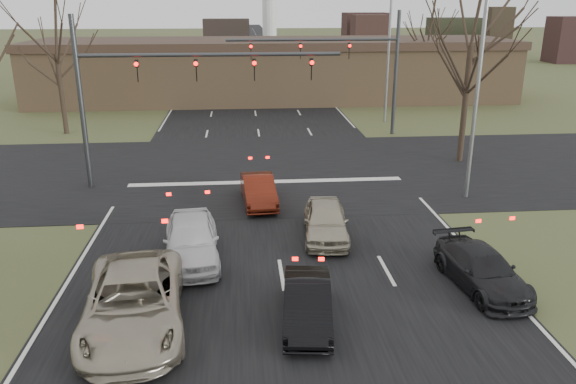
% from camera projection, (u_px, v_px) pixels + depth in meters
% --- Properties ---
extents(ground, '(360.00, 360.00, 0.00)m').
position_uv_depth(ground, '(290.00, 325.00, 15.55)').
color(ground, '#46522C').
rests_on(ground, ground).
extents(road_main, '(14.00, 300.00, 0.02)m').
position_uv_depth(road_main, '(249.00, 71.00, 72.13)').
color(road_main, black).
rests_on(road_main, ground).
extents(road_cross, '(200.00, 14.00, 0.02)m').
position_uv_depth(road_cross, '(265.00, 171.00, 29.70)').
color(road_cross, black).
rests_on(road_cross, ground).
extents(building, '(42.40, 10.40, 5.30)m').
position_uv_depth(building, '(275.00, 69.00, 50.69)').
color(building, '#8C6D4B').
rests_on(building, ground).
extents(mast_arm_near, '(12.12, 0.24, 8.00)m').
position_uv_depth(mast_arm_near, '(152.00, 80.00, 25.75)').
color(mast_arm_near, '#383A3D').
rests_on(mast_arm_near, ground).
extents(mast_arm_far, '(11.12, 0.24, 8.00)m').
position_uv_depth(mast_arm_far, '(354.00, 58.00, 36.13)').
color(mast_arm_far, '#383A3D').
rests_on(mast_arm_far, ground).
extents(streetlight_right_near, '(2.34, 0.25, 10.00)m').
position_uv_depth(streetlight_right_near, '(475.00, 74.00, 23.90)').
color(streetlight_right_near, gray).
rests_on(streetlight_right_near, ground).
extents(streetlight_right_far, '(2.34, 0.25, 10.00)m').
position_uv_depth(streetlight_right_far, '(386.00, 44.00, 39.97)').
color(streetlight_right_far, gray).
rests_on(streetlight_right_far, ground).
extents(tree_left_far, '(5.70, 5.70, 9.50)m').
position_uv_depth(tree_left_far, '(52.00, 21.00, 35.71)').
color(tree_left_far, black).
rests_on(tree_left_far, ground).
extents(tree_right_far, '(5.40, 5.40, 9.00)m').
position_uv_depth(tree_right_far, '(429.00, 21.00, 47.53)').
color(tree_right_far, black).
rests_on(tree_right_far, ground).
extents(car_silver_suv, '(3.20, 5.94, 1.58)m').
position_uv_depth(car_silver_suv, '(134.00, 302.00, 15.18)').
color(car_silver_suv, '#A59B85').
rests_on(car_silver_suv, ground).
extents(car_white_sedan, '(2.21, 4.70, 1.55)m').
position_uv_depth(car_white_sedan, '(191.00, 239.00, 19.22)').
color(car_white_sedan, silver).
rests_on(car_white_sedan, ground).
extents(car_black_hatch, '(1.65, 3.79, 1.21)m').
position_uv_depth(car_black_hatch, '(307.00, 303.00, 15.50)').
color(car_black_hatch, black).
rests_on(car_black_hatch, ground).
extents(car_charcoal_sedan, '(2.17, 4.34, 1.21)m').
position_uv_depth(car_charcoal_sedan, '(482.00, 269.00, 17.45)').
color(car_charcoal_sedan, black).
rests_on(car_charcoal_sedan, ground).
extents(car_red_ahead, '(1.62, 3.93, 1.27)m').
position_uv_depth(car_red_ahead, '(259.00, 190.00, 24.65)').
color(car_red_ahead, '#57180C').
rests_on(car_red_ahead, ground).
extents(car_silver_ahead, '(2.00, 4.17, 1.37)m').
position_uv_depth(car_silver_ahead, '(326.00, 221.00, 21.11)').
color(car_silver_ahead, '#AFA78E').
rests_on(car_silver_ahead, ground).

